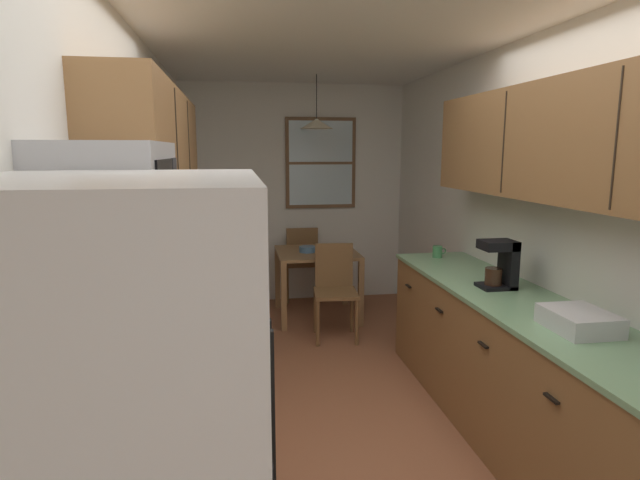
% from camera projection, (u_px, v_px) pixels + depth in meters
% --- Properties ---
extents(ground_plane, '(12.00, 12.00, 0.00)m').
position_uv_depth(ground_plane, '(335.00, 397.00, 3.81)').
color(ground_plane, '#995B3D').
extents(wall_left, '(0.10, 9.00, 2.55)m').
position_uv_depth(wall_left, '(133.00, 230.00, 3.38)').
color(wall_left, white).
rests_on(wall_left, ground).
extents(wall_right, '(0.10, 9.00, 2.55)m').
position_uv_depth(wall_right, '(516.00, 221.00, 3.80)').
color(wall_right, white).
rests_on(wall_right, ground).
extents(wall_back, '(4.40, 0.10, 2.55)m').
position_uv_depth(wall_back, '(294.00, 194.00, 6.17)').
color(wall_back, white).
rests_on(wall_back, ground).
extents(ceiling_slab, '(4.40, 9.00, 0.08)m').
position_uv_depth(ceiling_slab, '(336.00, 26.00, 3.37)').
color(ceiling_slab, white).
extents(microwave_over_range, '(0.39, 0.64, 0.33)m').
position_uv_depth(microwave_over_range, '(112.00, 189.00, 1.83)').
color(microwave_over_range, silver).
extents(counter_left, '(0.64, 2.12, 0.90)m').
position_uv_depth(counter_left, '(190.00, 358.00, 3.37)').
color(counter_left, olive).
rests_on(counter_left, ground).
extents(upper_cabinets_left, '(0.33, 2.20, 0.63)m').
position_uv_depth(upper_cabinets_left, '(156.00, 145.00, 3.07)').
color(upper_cabinets_left, olive).
extents(counter_right, '(0.64, 3.28, 0.90)m').
position_uv_depth(counter_right, '(531.00, 382.00, 3.03)').
color(counter_right, olive).
rests_on(counter_right, ground).
extents(upper_cabinets_right, '(0.33, 2.96, 0.67)m').
position_uv_depth(upper_cabinets_right, '(578.00, 141.00, 2.76)').
color(upper_cabinets_right, olive).
extents(dining_table, '(0.85, 0.84, 0.73)m').
position_uv_depth(dining_table, '(317.00, 262.00, 5.55)').
color(dining_table, olive).
rests_on(dining_table, ground).
extents(dining_chair_near, '(0.43, 0.43, 0.90)m').
position_uv_depth(dining_chair_near, '(335.00, 286.00, 4.97)').
color(dining_chair_near, brown).
rests_on(dining_chair_near, ground).
extents(dining_chair_far, '(0.41, 0.41, 0.90)m').
position_uv_depth(dining_chair_far, '(301.00, 260.00, 6.17)').
color(dining_chair_far, brown).
rests_on(dining_chair_far, ground).
extents(pendant_light, '(0.33, 0.33, 0.54)m').
position_uv_depth(pendant_light, '(317.00, 124.00, 5.30)').
color(pendant_light, black).
extents(back_window, '(0.83, 0.05, 1.06)m').
position_uv_depth(back_window, '(321.00, 163.00, 6.08)').
color(back_window, brown).
extents(trash_bin, '(0.30, 0.30, 0.59)m').
position_uv_depth(trash_bin, '(237.00, 315.00, 4.76)').
color(trash_bin, silver).
rests_on(trash_bin, ground).
extents(storage_canister, '(0.13, 0.13, 0.20)m').
position_uv_depth(storage_canister, '(172.00, 314.00, 2.53)').
color(storage_canister, red).
rests_on(storage_canister, counter_left).
extents(dish_towel, '(0.02, 0.16, 0.24)m').
position_uv_depth(dish_towel, '(251.00, 451.00, 2.25)').
color(dish_towel, silver).
extents(coffee_maker, '(0.22, 0.18, 0.32)m').
position_uv_depth(coffee_maker, '(501.00, 263.00, 3.36)').
color(coffee_maker, black).
rests_on(coffee_maker, counter_right).
extents(mug_spare, '(0.12, 0.08, 0.10)m').
position_uv_depth(mug_spare, '(438.00, 252.00, 4.35)').
color(mug_spare, '#3F7F4C').
rests_on(mug_spare, counter_right).
extents(dish_rack, '(0.28, 0.34, 0.10)m').
position_uv_depth(dish_rack, '(579.00, 321.00, 2.58)').
color(dish_rack, silver).
rests_on(dish_rack, counter_right).
extents(table_serving_bowl, '(0.18, 0.18, 0.06)m').
position_uv_depth(table_serving_bowl, '(307.00, 249.00, 5.48)').
color(table_serving_bowl, '#4C7299').
rests_on(table_serving_bowl, dining_table).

